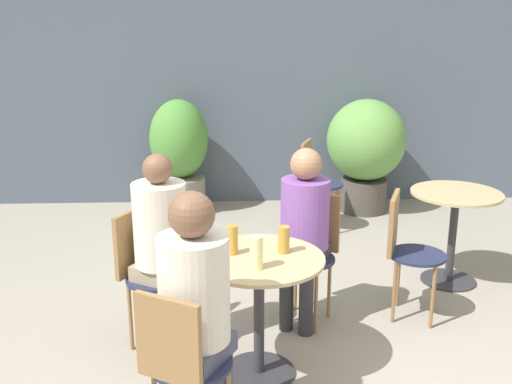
{
  "coord_description": "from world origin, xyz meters",
  "views": [
    {
      "loc": [
        -0.34,
        -2.89,
        1.97
      ],
      "look_at": [
        -0.2,
        0.51,
        0.97
      ],
      "focal_mm": 42.0,
      "sensor_mm": 36.0,
      "label": 1
    }
  ],
  "objects_px": {
    "bistro_chair_5": "(315,176)",
    "seated_person_2": "(196,299)",
    "cafe_table_far": "(454,218)",
    "beer_glass_1": "(284,240)",
    "bistro_chair_2": "(181,359)",
    "potted_plant_0": "(179,153)",
    "beer_glass_0": "(256,252)",
    "bistro_chair_1": "(145,265)",
    "seated_person_0": "(304,222)",
    "seated_person_1": "(162,236)",
    "bistro_chair_0": "(311,244)",
    "bistro_chair_3": "(405,244)",
    "beer_glass_2": "(233,240)",
    "potted_plant_1": "(366,147)",
    "cafe_table_near": "(259,288)"
  },
  "relations": [
    {
      "from": "bistro_chair_5",
      "to": "seated_person_2",
      "type": "relative_size",
      "value": 0.68
    },
    {
      "from": "cafe_table_far",
      "to": "beer_glass_1",
      "type": "xyz_separation_m",
      "value": [
        -1.39,
        -1.13,
        0.28
      ]
    },
    {
      "from": "bistro_chair_2",
      "to": "potted_plant_0",
      "type": "height_order",
      "value": "potted_plant_0"
    },
    {
      "from": "beer_glass_0",
      "to": "bistro_chair_1",
      "type": "bearing_deg",
      "value": 141.09
    },
    {
      "from": "beer_glass_0",
      "to": "beer_glass_1",
      "type": "distance_m",
      "value": 0.26
    },
    {
      "from": "seated_person_0",
      "to": "bistro_chair_2",
      "type": "bearing_deg",
      "value": -90.0
    },
    {
      "from": "seated_person_0",
      "to": "seated_person_1",
      "type": "xyz_separation_m",
      "value": [
        -0.86,
        -0.24,
        0.01
      ]
    },
    {
      "from": "bistro_chair_0",
      "to": "seated_person_0",
      "type": "relative_size",
      "value": 0.71
    },
    {
      "from": "beer_glass_1",
      "to": "bistro_chair_3",
      "type": "bearing_deg",
      "value": 34.83
    },
    {
      "from": "bistro_chair_3",
      "to": "seated_person_2",
      "type": "distance_m",
      "value": 1.8
    },
    {
      "from": "cafe_table_far",
      "to": "beer_glass_1",
      "type": "distance_m",
      "value": 1.81
    },
    {
      "from": "beer_glass_2",
      "to": "potted_plant_1",
      "type": "relative_size",
      "value": 0.14
    },
    {
      "from": "bistro_chair_0",
      "to": "beer_glass_1",
      "type": "distance_m",
      "value": 0.71
    },
    {
      "from": "bistro_chair_3",
      "to": "beer_glass_2",
      "type": "bearing_deg",
      "value": 139.34
    },
    {
      "from": "cafe_table_far",
      "to": "bistro_chair_3",
      "type": "height_order",
      "value": "bistro_chair_3"
    },
    {
      "from": "bistro_chair_3",
      "to": "potted_plant_0",
      "type": "height_order",
      "value": "potted_plant_0"
    },
    {
      "from": "seated_person_0",
      "to": "beer_glass_1",
      "type": "xyz_separation_m",
      "value": [
        -0.17,
        -0.49,
        0.07
      ]
    },
    {
      "from": "bistro_chair_2",
      "to": "potted_plant_1",
      "type": "height_order",
      "value": "potted_plant_1"
    },
    {
      "from": "beer_glass_1",
      "to": "beer_glass_0",
      "type": "bearing_deg",
      "value": -127.14
    },
    {
      "from": "beer_glass_1",
      "to": "beer_glass_2",
      "type": "relative_size",
      "value": 0.92
    },
    {
      "from": "cafe_table_near",
      "to": "seated_person_1",
      "type": "bearing_deg",
      "value": 150.77
    },
    {
      "from": "seated_person_1",
      "to": "beer_glass_0",
      "type": "bearing_deg",
      "value": -101.56
    },
    {
      "from": "bistro_chair_3",
      "to": "seated_person_2",
      "type": "bearing_deg",
      "value": 154.11
    },
    {
      "from": "cafe_table_near",
      "to": "bistro_chair_3",
      "type": "bearing_deg",
      "value": 33.42
    },
    {
      "from": "cafe_table_near",
      "to": "bistro_chair_3",
      "type": "xyz_separation_m",
      "value": [
        1.0,
        0.66,
        -0.01
      ]
    },
    {
      "from": "seated_person_2",
      "to": "beer_glass_0",
      "type": "bearing_deg",
      "value": -96.39
    },
    {
      "from": "seated_person_0",
      "to": "seated_person_1",
      "type": "relative_size",
      "value": 0.98
    },
    {
      "from": "bistro_chair_0",
      "to": "seated_person_1",
      "type": "distance_m",
      "value": 1.02
    },
    {
      "from": "seated_person_1",
      "to": "seated_person_2",
      "type": "relative_size",
      "value": 0.97
    },
    {
      "from": "seated_person_2",
      "to": "potted_plant_1",
      "type": "relative_size",
      "value": 1.07
    },
    {
      "from": "seated_person_0",
      "to": "bistro_chair_3",
      "type": "bearing_deg",
      "value": 38.09
    },
    {
      "from": "cafe_table_near",
      "to": "bistro_chair_5",
      "type": "height_order",
      "value": "bistro_chair_5"
    },
    {
      "from": "seated_person_1",
      "to": "beer_glass_1",
      "type": "relative_size",
      "value": 8.09
    },
    {
      "from": "bistro_chair_0",
      "to": "bistro_chair_2",
      "type": "bearing_deg",
      "value": -90.0
    },
    {
      "from": "cafe_table_far",
      "to": "seated_person_2",
      "type": "height_order",
      "value": "seated_person_2"
    },
    {
      "from": "bistro_chair_5",
      "to": "beer_glass_1",
      "type": "bearing_deg",
      "value": -171.47
    },
    {
      "from": "seated_person_0",
      "to": "seated_person_2",
      "type": "bearing_deg",
      "value": -90.0
    },
    {
      "from": "bistro_chair_0",
      "to": "beer_glass_1",
      "type": "xyz_separation_m",
      "value": [
        -0.24,
        -0.61,
        0.27
      ]
    },
    {
      "from": "bistro_chair_3",
      "to": "beer_glass_2",
      "type": "distance_m",
      "value": 1.33
    },
    {
      "from": "beer_glass_0",
      "to": "potted_plant_0",
      "type": "bearing_deg",
      "value": 101.75
    },
    {
      "from": "beer_glass_2",
      "to": "cafe_table_near",
      "type": "bearing_deg",
      "value": -20.02
    },
    {
      "from": "seated_person_1",
      "to": "seated_person_2",
      "type": "bearing_deg",
      "value": -135.01
    },
    {
      "from": "bistro_chair_3",
      "to": "beer_glass_0",
      "type": "height_order",
      "value": "beer_glass_0"
    },
    {
      "from": "bistro_chair_2",
      "to": "seated_person_1",
      "type": "height_order",
      "value": "seated_person_1"
    },
    {
      "from": "seated_person_0",
      "to": "beer_glass_2",
      "type": "distance_m",
      "value": 0.68
    },
    {
      "from": "cafe_table_near",
      "to": "bistro_chair_2",
      "type": "distance_m",
      "value": 0.77
    },
    {
      "from": "cafe_table_far",
      "to": "seated_person_2",
      "type": "relative_size",
      "value": 0.57
    },
    {
      "from": "seated_person_1",
      "to": "potted_plant_0",
      "type": "bearing_deg",
      "value": 31.86
    },
    {
      "from": "bistro_chair_5",
      "to": "potted_plant_1",
      "type": "height_order",
      "value": "potted_plant_1"
    },
    {
      "from": "potted_plant_1",
      "to": "seated_person_2",
      "type": "bearing_deg",
      "value": -113.76
    }
  ]
}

